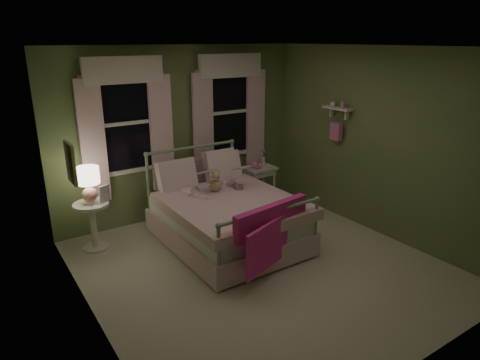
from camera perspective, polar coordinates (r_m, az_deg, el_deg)
room_shell at (r=4.90m, az=3.03°, el=1.93°), size 4.20×4.20×4.20m
bed at (r=5.83m, az=-1.80°, el=-4.94°), size 1.58×2.04×1.18m
pink_throw at (r=4.97m, az=4.37°, el=-6.33°), size 1.10×0.41×0.71m
child_left at (r=5.85m, az=-6.49°, el=1.27°), size 0.30×0.21×0.81m
child_right at (r=6.14m, az=-1.82°, el=1.41°), size 0.33×0.27×0.65m
book_left at (r=5.64m, az=-5.31°, el=0.53°), size 0.20×0.12×0.26m
book_right at (r=5.93m, az=-0.54°, el=1.07°), size 0.20×0.12×0.26m
teddy_bear at (r=5.90m, az=-3.30°, el=-0.35°), size 0.23×0.19×0.31m
nightstand_left at (r=5.97m, az=-19.04°, el=-5.00°), size 0.46×0.46×0.65m
table_lamp at (r=5.78m, az=-19.59°, el=-0.12°), size 0.29×0.29×0.47m
book_nightstand at (r=5.83m, az=-18.13°, el=-2.92°), size 0.23×0.27×0.02m
nightstand_right at (r=7.14m, az=2.60°, el=0.98°), size 0.50×0.40×0.64m
pink_toy at (r=7.03m, az=1.99°, el=2.07°), size 0.14×0.19×0.14m
bud_vase at (r=7.18m, az=3.17°, el=3.07°), size 0.06×0.06×0.28m
window_left at (r=6.20m, az=-14.87°, el=7.93°), size 1.34×0.13×1.96m
window_right at (r=6.93m, az=-1.37°, el=9.58°), size 1.34×0.13×1.96m
wall_shelf at (r=6.59m, az=12.79°, el=7.80°), size 0.15×0.50×0.60m
framed_picture at (r=4.60m, az=-21.63°, el=2.12°), size 0.03×0.32×0.42m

